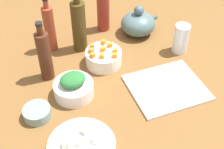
{
  "coord_description": "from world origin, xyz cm",
  "views": [
    {
      "loc": [
        -24.42,
        -85.11,
        88.37
      ],
      "look_at": [
        0.0,
        0.0,
        8.0
      ],
      "focal_mm": 49.31,
      "sensor_mm": 36.0,
      "label": 1
    }
  ],
  "objects_px": {
    "cutting_board": "(167,87)",
    "bottle_2": "(45,55)",
    "bowl_carrots": "(104,58)",
    "bowl_small_side": "(37,113)",
    "bottle_1": "(103,9)",
    "bottle_3": "(50,28)",
    "bowl_greens": "(74,89)",
    "plate_tofu": "(81,145)",
    "drinking_glass_0": "(181,39)",
    "bottle_0": "(79,26)",
    "teapot": "(138,23)"
  },
  "relations": [
    {
      "from": "cutting_board",
      "to": "bowl_carrots",
      "type": "height_order",
      "value": "bowl_carrots"
    },
    {
      "from": "bowl_carrots",
      "to": "bottle_2",
      "type": "relative_size",
      "value": 0.59
    },
    {
      "from": "cutting_board",
      "to": "bottle_1",
      "type": "relative_size",
      "value": 1.11
    },
    {
      "from": "bottle_3",
      "to": "teapot",
      "type": "bearing_deg",
      "value": 1.23
    },
    {
      "from": "bowl_small_side",
      "to": "bottle_2",
      "type": "height_order",
      "value": "bottle_2"
    },
    {
      "from": "bottle_2",
      "to": "bottle_3",
      "type": "xyz_separation_m",
      "value": [
        0.04,
        0.18,
        -0.0
      ]
    },
    {
      "from": "bowl_greens",
      "to": "plate_tofu",
      "type": "bearing_deg",
      "value": -95.25
    },
    {
      "from": "bowl_carrots",
      "to": "teapot",
      "type": "bearing_deg",
      "value": 39.1
    },
    {
      "from": "bowl_small_side",
      "to": "bottle_3",
      "type": "xyz_separation_m",
      "value": [
        0.11,
        0.39,
        0.09
      ]
    },
    {
      "from": "bowl_carrots",
      "to": "bottle_3",
      "type": "xyz_separation_m",
      "value": [
        -0.2,
        0.17,
        0.08
      ]
    },
    {
      "from": "bowl_greens",
      "to": "teapot",
      "type": "relative_size",
      "value": 0.85
    },
    {
      "from": "bottle_2",
      "to": "bottle_1",
      "type": "bearing_deg",
      "value": 42.02
    },
    {
      "from": "drinking_glass_0",
      "to": "bottle_3",
      "type": "bearing_deg",
      "value": 162.23
    },
    {
      "from": "plate_tofu",
      "to": "bowl_carrots",
      "type": "distance_m",
      "value": 0.43
    },
    {
      "from": "bowl_carrots",
      "to": "bowl_small_side",
      "type": "xyz_separation_m",
      "value": [
        -0.3,
        -0.22,
        -0.01
      ]
    },
    {
      "from": "bottle_3",
      "to": "drinking_glass_0",
      "type": "xyz_separation_m",
      "value": [
        0.54,
        -0.17,
        -0.04
      ]
    },
    {
      "from": "cutting_board",
      "to": "plate_tofu",
      "type": "bearing_deg",
      "value": -155.29
    },
    {
      "from": "bowl_small_side",
      "to": "bowl_greens",
      "type": "bearing_deg",
      "value": 26.18
    },
    {
      "from": "bowl_carrots",
      "to": "bottle_0",
      "type": "relative_size",
      "value": 0.56
    },
    {
      "from": "bottle_2",
      "to": "bottle_3",
      "type": "relative_size",
      "value": 1.01
    },
    {
      "from": "teapot",
      "to": "bottle_0",
      "type": "xyz_separation_m",
      "value": [
        -0.29,
        -0.04,
        0.06
      ]
    },
    {
      "from": "cutting_board",
      "to": "drinking_glass_0",
      "type": "bearing_deg",
      "value": 54.1
    },
    {
      "from": "bowl_carrots",
      "to": "bowl_small_side",
      "type": "relative_size",
      "value": 1.55
    },
    {
      "from": "bowl_small_side",
      "to": "bottle_0",
      "type": "distance_m",
      "value": 0.43
    },
    {
      "from": "plate_tofu",
      "to": "drinking_glass_0",
      "type": "bearing_deg",
      "value": 35.87
    },
    {
      "from": "bowl_greens",
      "to": "bottle_0",
      "type": "height_order",
      "value": "bottle_0"
    },
    {
      "from": "bottle_1",
      "to": "bottle_3",
      "type": "xyz_separation_m",
      "value": [
        -0.26,
        -0.09,
        0.0
      ]
    },
    {
      "from": "bottle_1",
      "to": "bottle_2",
      "type": "height_order",
      "value": "bottle_2"
    },
    {
      "from": "plate_tofu",
      "to": "cutting_board",
      "type": "bearing_deg",
      "value": 24.71
    },
    {
      "from": "bottle_1",
      "to": "bowl_carrots",
      "type": "bearing_deg",
      "value": -104.73
    },
    {
      "from": "teapot",
      "to": "bottle_3",
      "type": "xyz_separation_m",
      "value": [
        -0.41,
        -0.01,
        0.05
      ]
    },
    {
      "from": "bowl_greens",
      "to": "bottle_3",
      "type": "height_order",
      "value": "bottle_3"
    },
    {
      "from": "cutting_board",
      "to": "bottle_2",
      "type": "relative_size",
      "value": 1.09
    },
    {
      "from": "plate_tofu",
      "to": "bottle_3",
      "type": "bearing_deg",
      "value": 91.8
    },
    {
      "from": "bowl_greens",
      "to": "bottle_2",
      "type": "height_order",
      "value": "bottle_2"
    },
    {
      "from": "bottle_2",
      "to": "bottle_3",
      "type": "bearing_deg",
      "value": 76.79
    },
    {
      "from": "plate_tofu",
      "to": "drinking_glass_0",
      "type": "xyz_separation_m",
      "value": [
        0.53,
        0.38,
        0.06
      ]
    },
    {
      "from": "cutting_board",
      "to": "bowl_small_side",
      "type": "distance_m",
      "value": 0.5
    },
    {
      "from": "plate_tofu",
      "to": "bowl_carrots",
      "type": "bearing_deg",
      "value": 65.36
    },
    {
      "from": "cutting_board",
      "to": "bottle_0",
      "type": "bearing_deg",
      "value": 127.83
    },
    {
      "from": "bottle_0",
      "to": "bottle_3",
      "type": "bearing_deg",
      "value": 164.96
    },
    {
      "from": "bottle_0",
      "to": "drinking_glass_0",
      "type": "xyz_separation_m",
      "value": [
        0.42,
        -0.14,
        -0.05
      ]
    },
    {
      "from": "plate_tofu",
      "to": "bottle_3",
      "type": "height_order",
      "value": "bottle_3"
    },
    {
      "from": "bowl_small_side",
      "to": "bottle_2",
      "type": "bearing_deg",
      "value": 72.56
    },
    {
      "from": "plate_tofu",
      "to": "bottle_0",
      "type": "relative_size",
      "value": 0.83
    },
    {
      "from": "plate_tofu",
      "to": "teapot",
      "type": "xyz_separation_m",
      "value": [
        0.39,
        0.56,
        0.05
      ]
    },
    {
      "from": "teapot",
      "to": "drinking_glass_0",
      "type": "relative_size",
      "value": 1.34
    },
    {
      "from": "teapot",
      "to": "drinking_glass_0",
      "type": "xyz_separation_m",
      "value": [
        0.13,
        -0.18,
        0.01
      ]
    },
    {
      "from": "bottle_3",
      "to": "drinking_glass_0",
      "type": "relative_size",
      "value": 1.91
    },
    {
      "from": "plate_tofu",
      "to": "teapot",
      "type": "relative_size",
      "value": 1.27
    }
  ]
}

